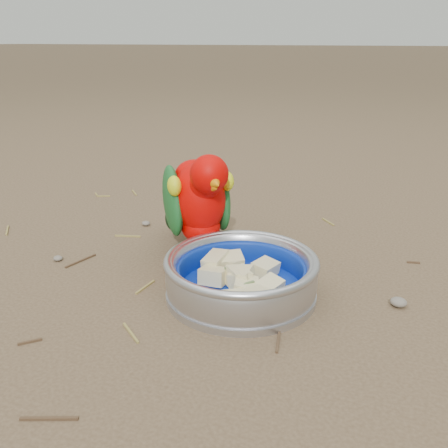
% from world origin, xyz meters
% --- Properties ---
extents(ground, '(60.00, 60.00, 0.00)m').
position_xyz_m(ground, '(0.00, 0.00, 0.00)').
color(ground, brown).
extents(food_bowl, '(0.21, 0.21, 0.02)m').
position_xyz_m(food_bowl, '(0.09, -0.00, 0.01)').
color(food_bowl, '#B2B2BA').
rests_on(food_bowl, ground).
extents(bowl_wall, '(0.21, 0.21, 0.04)m').
position_xyz_m(bowl_wall, '(0.09, -0.00, 0.04)').
color(bowl_wall, '#B2B2BA').
rests_on(bowl_wall, food_bowl).
extents(fruit_wedges, '(0.13, 0.13, 0.03)m').
position_xyz_m(fruit_wedges, '(0.09, -0.00, 0.03)').
color(fruit_wedges, beige).
rests_on(fruit_wedges, food_bowl).
extents(lory_parrot, '(0.23, 0.24, 0.18)m').
position_xyz_m(lory_parrot, '(-0.02, 0.09, 0.09)').
color(lory_parrot, '#CB0200').
rests_on(lory_parrot, ground).
extents(ground_debris, '(0.90, 0.80, 0.01)m').
position_xyz_m(ground_debris, '(-0.02, 0.07, 0.00)').
color(ground_debris, olive).
rests_on(ground_debris, ground).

